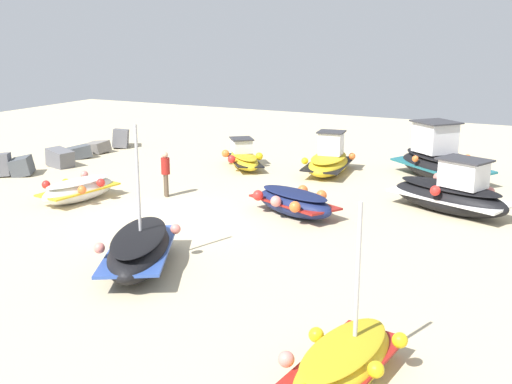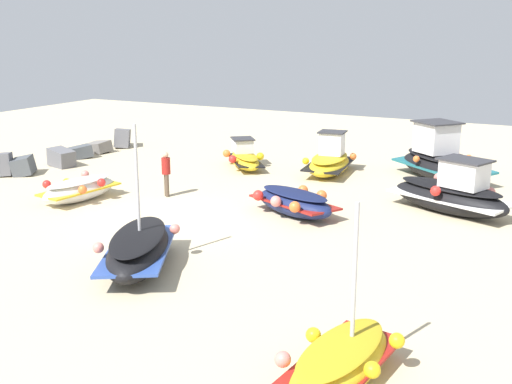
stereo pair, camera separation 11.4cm
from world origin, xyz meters
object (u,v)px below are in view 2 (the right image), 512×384
(fishing_boat_3, at_px, (294,202))
(person_walking, at_px, (166,171))
(fishing_boat_7, at_px, (341,362))
(fishing_boat_1, at_px, (79,189))
(fishing_boat_0, at_px, (244,158))
(fishing_boat_4, at_px, (451,194))
(fishing_boat_2, at_px, (139,249))
(fishing_boat_8, at_px, (441,160))
(fishing_boat_6, at_px, (330,161))

(fishing_boat_3, bearing_deg, person_walking, 22.72)
(fishing_boat_7, height_order, person_walking, fishing_boat_7)
(fishing_boat_1, relative_size, fishing_boat_3, 0.92)
(fishing_boat_0, bearing_deg, fishing_boat_4, -147.90)
(fishing_boat_4, distance_m, person_walking, 10.07)
(fishing_boat_2, relative_size, fishing_boat_8, 0.88)
(fishing_boat_4, distance_m, fishing_boat_7, 11.62)
(fishing_boat_1, bearing_deg, person_walking, -43.96)
(fishing_boat_1, distance_m, fishing_boat_7, 14.33)
(fishing_boat_7, bearing_deg, fishing_boat_2, -106.65)
(fishing_boat_1, distance_m, fishing_boat_4, 12.97)
(fishing_boat_3, bearing_deg, fishing_boat_1, 37.36)
(fishing_boat_8, height_order, person_walking, fishing_boat_8)
(fishing_boat_4, bearing_deg, fishing_boat_6, 168.72)
(fishing_boat_0, relative_size, fishing_boat_3, 0.92)
(fishing_boat_4, height_order, fishing_boat_7, fishing_boat_7)
(fishing_boat_2, relative_size, fishing_boat_7, 1.30)
(fishing_boat_8, xyz_separation_m, person_walking, (-7.40, 8.41, 0.18))
(fishing_boat_1, height_order, fishing_boat_4, fishing_boat_4)
(fishing_boat_2, bearing_deg, fishing_boat_1, -153.26)
(fishing_boat_1, bearing_deg, fishing_boat_3, -68.81)
(fishing_boat_3, height_order, person_walking, person_walking)
(fishing_boat_0, relative_size, fishing_boat_1, 1.00)
(fishing_boat_6, xyz_separation_m, person_walking, (-6.33, 3.99, 0.42))
(fishing_boat_0, xyz_separation_m, fishing_boat_3, (-5.75, -4.97, 0.02))
(fishing_boat_6, distance_m, person_walking, 7.49)
(fishing_boat_2, xyz_separation_m, fishing_boat_7, (-2.77, -6.49, -0.12))
(fishing_boat_1, height_order, fishing_boat_6, fishing_boat_6)
(fishing_boat_6, height_order, fishing_boat_7, fishing_boat_7)
(fishing_boat_4, bearing_deg, fishing_boat_3, -128.01)
(fishing_boat_6, bearing_deg, fishing_boat_4, -130.36)
(fishing_boat_3, height_order, fishing_boat_7, fishing_boat_7)
(fishing_boat_2, bearing_deg, fishing_boat_3, 137.84)
(fishing_boat_1, xyz_separation_m, fishing_boat_8, (9.35, -10.83, 0.35))
(fishing_boat_3, height_order, fishing_boat_4, fishing_boat_4)
(fishing_boat_3, relative_size, fishing_boat_8, 0.74)
(fishing_boat_3, height_order, fishing_boat_8, fishing_boat_8)
(fishing_boat_6, relative_size, fishing_boat_8, 0.82)
(fishing_boat_0, xyz_separation_m, fishing_boat_6, (0.64, -3.80, 0.10))
(person_walking, bearing_deg, fishing_boat_4, -34.36)
(fishing_boat_4, xyz_separation_m, fishing_boat_7, (-11.61, -0.30, -0.27))
(fishing_boat_3, distance_m, fishing_boat_6, 6.50)
(fishing_boat_0, xyz_separation_m, fishing_boat_4, (-3.10, -9.54, 0.24))
(fishing_boat_1, xyz_separation_m, fishing_boat_7, (-7.08, -12.45, -0.03))
(person_walking, bearing_deg, fishing_boat_3, -49.98)
(fishing_boat_3, xyz_separation_m, person_walking, (0.07, 5.17, 0.51))
(fishing_boat_6, relative_size, person_walking, 2.31)
(fishing_boat_2, bearing_deg, fishing_boat_7, 39.45)
(fishing_boat_4, xyz_separation_m, person_walking, (-2.58, 9.73, 0.29))
(fishing_boat_2, xyz_separation_m, person_walking, (6.26, 3.54, 0.44))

